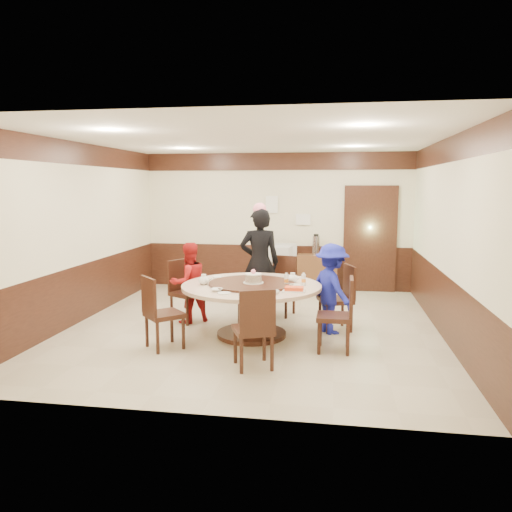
% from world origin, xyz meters
% --- Properties ---
extents(room, '(6.00, 6.04, 2.84)m').
position_xyz_m(room, '(0.01, 0.01, 1.08)').
color(room, beige).
rests_on(room, ground).
extents(banquet_table, '(1.97, 1.97, 0.78)m').
position_xyz_m(banquet_table, '(0.06, -0.48, 0.53)').
color(banquet_table, '#341910').
rests_on(banquet_table, ground).
extents(chair_0, '(0.57, 0.56, 0.97)m').
position_xyz_m(chair_0, '(1.26, 0.03, 0.30)').
color(chair_0, '#341910').
rests_on(chair_0, ground).
extents(chair_1, '(0.54, 0.55, 0.97)m').
position_xyz_m(chair_1, '(0.33, 0.79, 0.30)').
color(chair_1, '#341910').
rests_on(chair_1, ground).
extents(chair_2, '(0.61, 0.60, 0.97)m').
position_xyz_m(chair_2, '(-1.09, 0.15, 0.30)').
color(chair_2, '#341910').
rests_on(chair_2, ground).
extents(chair_3, '(0.62, 0.62, 0.97)m').
position_xyz_m(chair_3, '(-1.00, -1.20, 0.30)').
color(chair_3, '#341910').
rests_on(chair_3, ground).
extents(chair_4, '(0.58, 0.58, 0.97)m').
position_xyz_m(chair_4, '(0.29, -1.71, 0.30)').
color(chair_4, '#341910').
rests_on(chair_4, ground).
extents(chair_5, '(0.46, 0.45, 0.97)m').
position_xyz_m(chair_5, '(1.24, -0.95, 0.30)').
color(chair_5, '#341910').
rests_on(chair_5, ground).
extents(person_standing, '(0.72, 0.55, 1.77)m').
position_xyz_m(person_standing, '(-0.01, 0.69, 0.89)').
color(person_standing, black).
rests_on(person_standing, ground).
extents(person_red, '(0.77, 0.77, 1.26)m').
position_xyz_m(person_red, '(-1.04, 0.10, 0.63)').
color(person_red, '#B21717').
rests_on(person_red, ground).
extents(person_blue, '(0.88, 0.97, 1.31)m').
position_xyz_m(person_blue, '(1.17, -0.13, 0.65)').
color(person_blue, '#181E9C').
rests_on(person_blue, ground).
extents(birthday_cake, '(0.29, 0.29, 0.20)m').
position_xyz_m(birthday_cake, '(0.09, -0.52, 0.85)').
color(birthday_cake, white).
rests_on(birthday_cake, banquet_table).
extents(teapot_left, '(0.17, 0.15, 0.13)m').
position_xyz_m(teapot_left, '(-0.61, -0.58, 0.81)').
color(teapot_left, white).
rests_on(teapot_left, banquet_table).
extents(teapot_right, '(0.17, 0.15, 0.13)m').
position_xyz_m(teapot_right, '(0.62, -0.26, 0.81)').
color(teapot_right, white).
rests_on(teapot_right, banquet_table).
extents(bowl_0, '(0.15, 0.15, 0.04)m').
position_xyz_m(bowl_0, '(-0.52, -0.14, 0.77)').
color(bowl_0, white).
rests_on(bowl_0, banquet_table).
extents(bowl_1, '(0.14, 0.14, 0.04)m').
position_xyz_m(bowl_1, '(0.44, -1.04, 0.77)').
color(bowl_1, white).
rests_on(bowl_1, banquet_table).
extents(bowl_2, '(0.15, 0.15, 0.04)m').
position_xyz_m(bowl_2, '(-0.32, -1.01, 0.77)').
color(bowl_2, white).
rests_on(bowl_2, banquet_table).
extents(bowl_3, '(0.15, 0.15, 0.05)m').
position_xyz_m(bowl_3, '(0.67, -0.60, 0.77)').
color(bowl_3, white).
rests_on(bowl_3, banquet_table).
extents(saucer_near, '(0.18, 0.18, 0.01)m').
position_xyz_m(saucer_near, '(-0.19, -1.13, 0.76)').
color(saucer_near, white).
rests_on(saucer_near, banquet_table).
extents(saucer_far, '(0.18, 0.18, 0.01)m').
position_xyz_m(saucer_far, '(0.51, 0.02, 0.76)').
color(saucer_far, white).
rests_on(saucer_far, banquet_table).
extents(shrimp_platter, '(0.30, 0.20, 0.06)m').
position_xyz_m(shrimp_platter, '(0.69, -0.86, 0.78)').
color(shrimp_platter, white).
rests_on(shrimp_platter, banquet_table).
extents(bottle_0, '(0.06, 0.06, 0.16)m').
position_xyz_m(bottle_0, '(0.55, -0.48, 0.83)').
color(bottle_0, white).
rests_on(bottle_0, banquet_table).
extents(bottle_1, '(0.06, 0.06, 0.16)m').
position_xyz_m(bottle_1, '(0.79, -0.43, 0.83)').
color(bottle_1, white).
rests_on(bottle_1, banquet_table).
extents(tv_stand, '(0.85, 0.45, 0.50)m').
position_xyz_m(tv_stand, '(0.03, 2.75, 0.25)').
color(tv_stand, '#341910').
rests_on(tv_stand, ground).
extents(television, '(0.81, 0.12, 0.46)m').
position_xyz_m(television, '(0.03, 2.75, 0.73)').
color(television, '#969698').
rests_on(television, tv_stand).
extents(side_cabinet, '(0.80, 0.40, 0.75)m').
position_xyz_m(side_cabinet, '(0.86, 2.78, 0.38)').
color(side_cabinet, brown).
rests_on(side_cabinet, ground).
extents(thermos, '(0.15, 0.15, 0.38)m').
position_xyz_m(thermos, '(0.83, 2.78, 0.94)').
color(thermos, silver).
rests_on(thermos, side_cabinet).
extents(notice_left, '(0.25, 0.00, 0.35)m').
position_xyz_m(notice_left, '(-0.10, 2.96, 1.75)').
color(notice_left, white).
rests_on(notice_left, room).
extents(notice_right, '(0.30, 0.00, 0.22)m').
position_xyz_m(notice_right, '(0.55, 2.96, 1.45)').
color(notice_right, white).
rests_on(notice_right, room).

